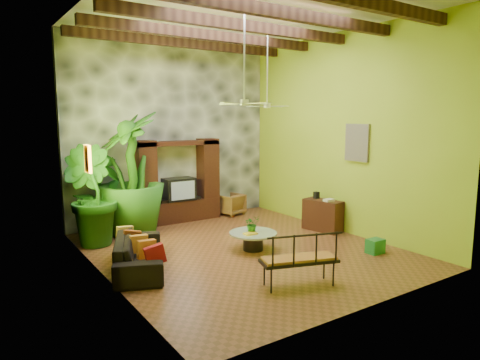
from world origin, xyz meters
TOP-DOWN VIEW (x-y plane):
  - ground at (0.00, 0.00)m, footprint 7.00×7.00m
  - ceiling at (0.00, 0.00)m, footprint 6.00×7.00m
  - back_wall at (0.00, 3.50)m, footprint 6.00×0.02m
  - left_wall at (-3.00, 0.00)m, footprint 0.02×7.00m
  - right_wall at (3.00, 0.00)m, footprint 0.02×7.00m
  - stone_accent_wall at (0.00, 3.44)m, footprint 5.98×0.10m
  - ceiling_beams at (0.00, 0.00)m, footprint 5.95×5.36m
  - entertainment_center at (0.00, 3.14)m, footprint 2.40×0.55m
  - ceiling_fan_front at (-0.20, -0.40)m, footprint 1.28×1.28m
  - ceiling_fan_back at (1.60, 1.20)m, footprint 1.28×1.28m
  - wall_art_mask at (-2.96, 1.00)m, footprint 0.06×0.32m
  - wall_art_painting at (2.96, -0.60)m, footprint 0.06×0.70m
  - sofa at (-2.32, 0.09)m, footprint 1.60×2.36m
  - wicker_armchair at (1.66, 3.03)m, footprint 0.82×0.83m
  - tall_plant_a at (-2.16, 3.07)m, footprint 1.40×1.22m
  - tall_plant_b at (-2.65, 2.23)m, footprint 1.54×1.61m
  - tall_plant_c at (-1.52, 2.68)m, footprint 1.71×1.71m
  - coffee_table at (0.20, -0.17)m, footprint 1.05×1.05m
  - centerpiece_plant at (0.20, -0.13)m, footprint 0.35×0.31m
  - yellow_tray at (0.06, -0.26)m, footprint 0.28×0.21m
  - iron_bench at (-0.32, -2.34)m, footprint 1.42×0.90m
  - side_console at (2.65, 0.17)m, footprint 0.64×1.07m
  - green_bin at (2.25, -1.83)m, footprint 0.36×0.28m

SIDE VIEW (x-z plane):
  - ground at x=0.00m, z-range 0.00..0.00m
  - green_bin at x=2.25m, z-range 0.00..0.31m
  - coffee_table at x=0.20m, z-range 0.06..0.46m
  - wicker_armchair at x=1.66m, z-range 0.00..0.63m
  - sofa at x=-2.32m, z-range 0.00..0.64m
  - side_console at x=2.65m, z-range 0.00..0.80m
  - yellow_tray at x=0.06m, z-range 0.40..0.43m
  - iron_bench at x=-0.32m, z-range 0.26..0.83m
  - centerpiece_plant at x=0.20m, z-range 0.40..0.77m
  - entertainment_center at x=0.00m, z-range -0.18..2.12m
  - tall_plant_a at x=-2.16m, z-range 0.00..2.23m
  - tall_plant_b at x=-2.65m, z-range 0.00..2.30m
  - tall_plant_c at x=-1.52m, z-range 0.00..3.05m
  - wall_art_mask at x=-2.96m, z-range 1.83..2.38m
  - wall_art_painting at x=2.96m, z-range 1.85..2.75m
  - back_wall at x=0.00m, z-range 0.00..5.00m
  - left_wall at x=-3.00m, z-range 0.00..5.00m
  - right_wall at x=3.00m, z-range 0.00..5.00m
  - stone_accent_wall at x=0.00m, z-range 0.01..4.99m
  - ceiling_fan_front at x=-0.20m, z-range 2.47..4.33m
  - ceiling_fan_back at x=1.60m, z-range 2.47..4.33m
  - ceiling_beams at x=0.00m, z-range 4.67..4.89m
  - ceiling at x=0.00m, z-range 4.99..5.01m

